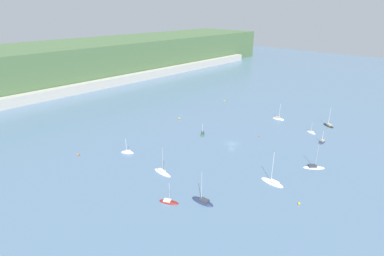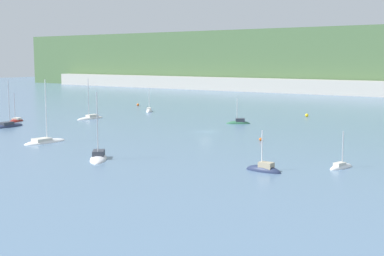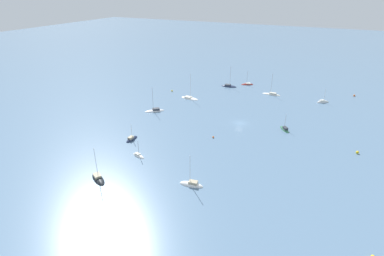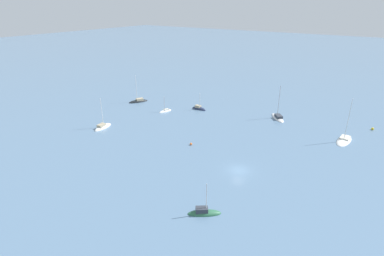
{
  "view_description": "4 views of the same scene",
  "coord_description": "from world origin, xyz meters",
  "px_view_note": "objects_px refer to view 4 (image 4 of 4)",
  "views": [
    {
      "loc": [
        -94.74,
        -66.43,
        53.79
      ],
      "look_at": [
        -5.74,
        17.89,
        3.9
      ],
      "focal_mm": 28.0,
      "sensor_mm": 36.0,
      "label": 1
    },
    {
      "loc": [
        58.9,
        -88.09,
        14.5
      ],
      "look_at": [
        7.94,
        -15.83,
        3.04
      ],
      "focal_mm": 50.0,
      "sensor_mm": 36.0,
      "label": 2
    },
    {
      "loc": [
        94.94,
        27.09,
        44.45
      ],
      "look_at": [
        15.15,
        -11.6,
        2.15
      ],
      "focal_mm": 28.0,
      "sensor_mm": 36.0,
      "label": 3
    },
    {
      "loc": [
        -21.83,
        49.06,
        31.7
      ],
      "look_at": [
        16.37,
        -7.09,
        3.03
      ],
      "focal_mm": 28.0,
      "sensor_mm": 36.0,
      "label": 4
    }
  ],
  "objects_px": {
    "sailboat_2": "(165,111)",
    "mooring_buoy_4": "(191,144)",
    "sailboat_5": "(103,127)",
    "sailboat_1": "(199,109)",
    "sailboat_9": "(278,118)",
    "sailboat_8": "(204,213)",
    "sailboat_6": "(138,101)",
    "mooring_buoy_3": "(373,129)",
    "sailboat_3": "(344,140)"
  },
  "relations": [
    {
      "from": "mooring_buoy_3",
      "to": "sailboat_5",
      "type": "bearing_deg",
      "value": 33.1
    },
    {
      "from": "sailboat_1",
      "to": "sailboat_8",
      "type": "xyz_separation_m",
      "value": [
        -28.64,
        42.58,
        0.02
      ]
    },
    {
      "from": "sailboat_1",
      "to": "sailboat_2",
      "type": "xyz_separation_m",
      "value": [
        7.48,
        7.85,
        -0.03
      ]
    },
    {
      "from": "sailboat_8",
      "to": "sailboat_2",
      "type": "bearing_deg",
      "value": 99.52
    },
    {
      "from": "sailboat_3",
      "to": "mooring_buoy_4",
      "type": "relative_size",
      "value": 20.71
    },
    {
      "from": "sailboat_3",
      "to": "mooring_buoy_3",
      "type": "bearing_deg",
      "value": 160.37
    },
    {
      "from": "sailboat_1",
      "to": "sailboat_2",
      "type": "relative_size",
      "value": 1.11
    },
    {
      "from": "sailboat_8",
      "to": "sailboat_5",
      "type": "bearing_deg",
      "value": 123.85
    },
    {
      "from": "sailboat_6",
      "to": "mooring_buoy_3",
      "type": "bearing_deg",
      "value": 133.66
    },
    {
      "from": "sailboat_6",
      "to": "sailboat_5",
      "type": "bearing_deg",
      "value": 49.44
    },
    {
      "from": "sailboat_5",
      "to": "sailboat_9",
      "type": "relative_size",
      "value": 0.88
    },
    {
      "from": "sailboat_1",
      "to": "mooring_buoy_3",
      "type": "bearing_deg",
      "value": 16.9
    },
    {
      "from": "mooring_buoy_3",
      "to": "mooring_buoy_4",
      "type": "height_order",
      "value": "mooring_buoy_3"
    },
    {
      "from": "sailboat_2",
      "to": "sailboat_9",
      "type": "distance_m",
      "value": 34.18
    },
    {
      "from": "sailboat_6",
      "to": "sailboat_8",
      "type": "distance_m",
      "value": 62.43
    },
    {
      "from": "sailboat_1",
      "to": "sailboat_5",
      "type": "distance_m",
      "value": 30.72
    },
    {
      "from": "sailboat_2",
      "to": "sailboat_6",
      "type": "relative_size",
      "value": 0.56
    },
    {
      "from": "sailboat_1",
      "to": "sailboat_9",
      "type": "xyz_separation_m",
      "value": [
        -23.63,
        -6.32,
        0.04
      ]
    },
    {
      "from": "sailboat_2",
      "to": "sailboat_8",
      "type": "distance_m",
      "value": 50.11
    },
    {
      "from": "sailboat_5",
      "to": "sailboat_8",
      "type": "relative_size",
      "value": 1.45
    },
    {
      "from": "sailboat_2",
      "to": "sailboat_5",
      "type": "xyz_separation_m",
      "value": [
        5.83,
        19.84,
        0.04
      ]
    },
    {
      "from": "sailboat_3",
      "to": "sailboat_6",
      "type": "distance_m",
      "value": 64.27
    },
    {
      "from": "sailboat_3",
      "to": "mooring_buoy_3",
      "type": "distance_m",
      "value": 12.7
    },
    {
      "from": "sailboat_6",
      "to": "sailboat_8",
      "type": "height_order",
      "value": "sailboat_6"
    },
    {
      "from": "sailboat_1",
      "to": "mooring_buoy_3",
      "type": "distance_m",
      "value": 49.2
    },
    {
      "from": "sailboat_2",
      "to": "mooring_buoy_4",
      "type": "height_order",
      "value": "sailboat_2"
    },
    {
      "from": "sailboat_8",
      "to": "sailboat_6",
      "type": "bearing_deg",
      "value": 106.7
    },
    {
      "from": "sailboat_9",
      "to": "sailboat_3",
      "type": "bearing_deg",
      "value": -147.12
    },
    {
      "from": "sailboat_6",
      "to": "mooring_buoy_3",
      "type": "relative_size",
      "value": 14.59
    },
    {
      "from": "sailboat_8",
      "to": "mooring_buoy_3",
      "type": "relative_size",
      "value": 9.37
    },
    {
      "from": "sailboat_1",
      "to": "mooring_buoy_4",
      "type": "distance_m",
      "value": 26.13
    },
    {
      "from": "mooring_buoy_4",
      "to": "mooring_buoy_3",
      "type": "bearing_deg",
      "value": -135.11
    },
    {
      "from": "sailboat_6",
      "to": "mooring_buoy_3",
      "type": "distance_m",
      "value": 71.26
    },
    {
      "from": "mooring_buoy_3",
      "to": "mooring_buoy_4",
      "type": "distance_m",
      "value": 49.56
    },
    {
      "from": "sailboat_2",
      "to": "sailboat_8",
      "type": "bearing_deg",
      "value": 61.4
    },
    {
      "from": "sailboat_2",
      "to": "sailboat_9",
      "type": "relative_size",
      "value": 0.53
    },
    {
      "from": "sailboat_9",
      "to": "sailboat_6",
      "type": "bearing_deg",
      "value": 64.49
    },
    {
      "from": "sailboat_1",
      "to": "mooring_buoy_3",
      "type": "relative_size",
      "value": 9.04
    },
    {
      "from": "mooring_buoy_3",
      "to": "sailboat_1",
      "type": "bearing_deg",
      "value": 14.22
    },
    {
      "from": "sailboat_9",
      "to": "mooring_buoy_3",
      "type": "relative_size",
      "value": 15.35
    },
    {
      "from": "sailboat_6",
      "to": "sailboat_3",
      "type": "bearing_deg",
      "value": 124.68
    },
    {
      "from": "sailboat_3",
      "to": "sailboat_6",
      "type": "height_order",
      "value": "sailboat_3"
    },
    {
      "from": "sailboat_3",
      "to": "sailboat_5",
      "type": "height_order",
      "value": "sailboat_3"
    },
    {
      "from": "sailboat_3",
      "to": "mooring_buoy_4",
      "type": "distance_m",
      "value": 38.02
    },
    {
      "from": "sailboat_5",
      "to": "sailboat_1",
      "type": "bearing_deg",
      "value": -33.39
    },
    {
      "from": "mooring_buoy_4",
      "to": "sailboat_5",
      "type": "bearing_deg",
      "value": 10.49
    },
    {
      "from": "sailboat_1",
      "to": "sailboat_2",
      "type": "height_order",
      "value": "sailboat_1"
    },
    {
      "from": "mooring_buoy_3",
      "to": "sailboat_8",
      "type": "bearing_deg",
      "value": 70.78
    },
    {
      "from": "sailboat_1",
      "to": "sailboat_9",
      "type": "relative_size",
      "value": 0.59
    },
    {
      "from": "sailboat_2",
      "to": "mooring_buoy_3",
      "type": "distance_m",
      "value": 58.67
    }
  ]
}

